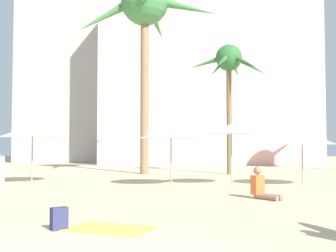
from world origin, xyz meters
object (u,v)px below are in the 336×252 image
at_px(palm_tree_far_left, 145,10).
at_px(person_near_left, 262,187).
at_px(cafe_umbrella_0, 171,133).
at_px(cafe_umbrella_2, 231,129).
at_px(cafe_umbrella_3, 33,131).
at_px(cafe_umbrella_1, 302,138).
at_px(backpack, 59,219).
at_px(palm_tree_left, 229,66).
at_px(beach_towel, 110,229).

xyz_separation_m(palm_tree_far_left, person_near_left, (4.76, -10.78, -9.01)).
bearing_deg(palm_tree_far_left, cafe_umbrella_0, -74.85).
height_order(cafe_umbrella_2, cafe_umbrella_3, cafe_umbrella_2).
xyz_separation_m(cafe_umbrella_1, person_near_left, (-2.34, -4.48, -1.53)).
bearing_deg(backpack, cafe_umbrella_0, -48.58).
bearing_deg(cafe_umbrella_1, palm_tree_left, 110.04).
bearing_deg(cafe_umbrella_1, person_near_left, -117.60).
height_order(palm_tree_far_left, backpack, palm_tree_far_left).
relative_size(palm_tree_left, cafe_umbrella_2, 2.98).
distance_m(palm_tree_left, cafe_umbrella_2, 7.62).
xyz_separation_m(cafe_umbrella_1, cafe_umbrella_2, (-2.84, -0.12, 0.38)).
bearing_deg(palm_tree_left, person_near_left, -89.95).
distance_m(cafe_umbrella_3, beach_towel, 11.07).
bearing_deg(cafe_umbrella_1, cafe_umbrella_3, 178.68).
bearing_deg(person_near_left, cafe_umbrella_1, 109.89).
bearing_deg(person_near_left, cafe_umbrella_3, -160.67).
height_order(palm_tree_far_left, cafe_umbrella_1, palm_tree_far_left).
relative_size(cafe_umbrella_1, beach_towel, 1.70).
distance_m(palm_tree_left, person_near_left, 12.35).
bearing_deg(backpack, palm_tree_far_left, -37.39).
bearing_deg(backpack, person_near_left, -81.13).
xyz_separation_m(cafe_umbrella_1, cafe_umbrella_3, (-11.20, 0.26, 0.32)).
distance_m(cafe_umbrella_0, cafe_umbrella_3, 5.99).
distance_m(palm_tree_far_left, beach_towel, 18.16).
relative_size(cafe_umbrella_0, cafe_umbrella_3, 0.94).
bearing_deg(person_near_left, cafe_umbrella_2, 144.00).
bearing_deg(cafe_umbrella_0, palm_tree_left, 67.35).
distance_m(palm_tree_left, cafe_umbrella_1, 8.05).
distance_m(palm_tree_far_left, cafe_umbrella_3, 10.22).
distance_m(palm_tree_left, beach_towel, 17.19).
height_order(palm_tree_left, cafe_umbrella_3, palm_tree_left).
xyz_separation_m(backpack, person_near_left, (4.53, 4.88, 0.13)).
bearing_deg(backpack, cafe_umbrella_3, -14.00).
distance_m(palm_tree_far_left, cafe_umbrella_2, 10.47).
bearing_deg(cafe_umbrella_1, palm_tree_far_left, 138.43).
relative_size(palm_tree_left, cafe_umbrella_1, 2.73).
relative_size(cafe_umbrella_0, beach_towel, 1.64).
bearing_deg(palm_tree_left, cafe_umbrella_3, -145.01).
xyz_separation_m(cafe_umbrella_2, beach_towel, (-3.09, -9.11, -2.24)).
height_order(palm_tree_left, cafe_umbrella_2, palm_tree_left).
height_order(cafe_umbrella_2, person_near_left, cafe_umbrella_2).
xyz_separation_m(palm_tree_left, cafe_umbrella_3, (-8.85, -6.19, -3.88)).
relative_size(cafe_umbrella_0, backpack, 6.12).
bearing_deg(cafe_umbrella_0, cafe_umbrella_3, 172.65).
distance_m(cafe_umbrella_1, person_near_left, 5.29).
distance_m(cafe_umbrella_1, backpack, 11.73).
xyz_separation_m(palm_tree_far_left, palm_tree_left, (4.75, 0.15, -3.27)).
height_order(palm_tree_left, cafe_umbrella_1, palm_tree_left).
bearing_deg(palm_tree_left, palm_tree_far_left, -178.17).
bearing_deg(backpack, palm_tree_left, -54.18).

